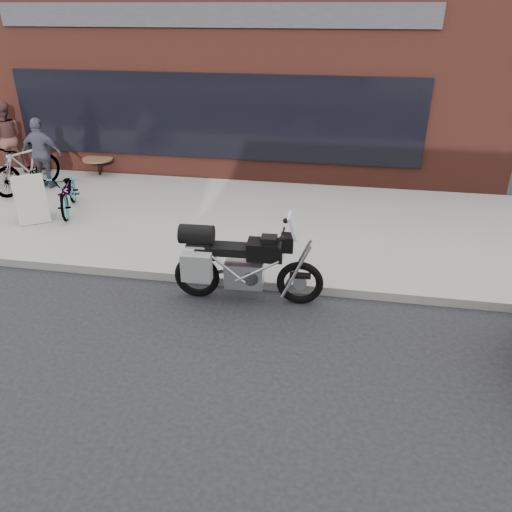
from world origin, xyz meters
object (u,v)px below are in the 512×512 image
motorcycle (237,264)px  cafe_patron_right (42,154)px  sandwich_sign (31,198)px  bicycle_rear (27,167)px  cafe_patron_left (6,138)px  bicycle_front (68,192)px  cafe_table (98,159)px

motorcycle → cafe_patron_right: size_ratio=1.39×
sandwich_sign → bicycle_rear: bearing=88.4°
cafe_patron_left → cafe_patron_right: bearing=114.5°
motorcycle → bicycle_rear: bearing=144.8°
bicycle_rear → bicycle_front: bearing=-16.0°
bicycle_rear → cafe_table: size_ratio=2.42×
cafe_table → sandwich_sign: bearing=-88.8°
cafe_table → cafe_patron_right: (-0.79, -1.15, 0.42)m
bicycle_front → cafe_patron_left: bearing=120.6°
bicycle_front → cafe_patron_left: 3.72m
cafe_table → cafe_patron_right: bearing=-124.4°
bicycle_front → sandwich_sign: 0.76m
cafe_patron_left → cafe_patron_right: cafe_patron_left is taller
sandwich_sign → cafe_patron_right: bearing=78.1°
cafe_table → cafe_patron_right: 1.46m
bicycle_rear → cafe_patron_left: size_ratio=1.03×
bicycle_front → cafe_patron_right: bearing=113.8°
bicycle_front → bicycle_rear: (-1.61, 1.09, 0.13)m
motorcycle → cafe_table: 7.01m
motorcycle → cafe_patron_left: bearing=142.6°
motorcycle → cafe_patron_left: cafe_patron_left is taller
cafe_table → cafe_patron_left: cafe_patron_left is taller
cafe_patron_right → cafe_table: bearing=-127.3°
bicycle_front → bicycle_rear: 1.95m
sandwich_sign → cafe_patron_right: cafe_patron_right is taller
bicycle_front → cafe_table: bearing=81.3°
motorcycle → sandwich_sign: 5.13m
motorcycle → cafe_patron_right: (-5.55, 3.99, 0.35)m
bicycle_front → motorcycle: bearing=-53.0°
bicycle_front → cafe_patron_right: 1.93m
sandwich_sign → cafe_patron_left: size_ratio=0.52×
bicycle_rear → cafe_patron_left: bearing=154.6°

